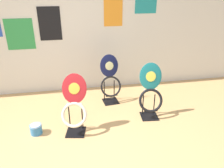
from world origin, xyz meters
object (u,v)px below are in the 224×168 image
at_px(toilet_seat_display_crimson_swirl, 74,108).
at_px(paint_can, 36,129).
at_px(toilet_seat_display_navy_moon, 110,80).
at_px(toilet_seat_display_teal_sax, 151,93).

bearing_deg(toilet_seat_display_crimson_swirl, paint_can, 174.84).
distance_m(toilet_seat_display_crimson_swirl, paint_can, 0.67).
distance_m(toilet_seat_display_navy_moon, paint_can, 1.53).
relative_size(toilet_seat_display_teal_sax, paint_can, 5.18).
xyz_separation_m(toilet_seat_display_teal_sax, paint_can, (-1.82, -0.15, -0.36)).
bearing_deg(toilet_seat_display_crimson_swirl, toilet_seat_display_teal_sax, 9.46).
bearing_deg(toilet_seat_display_crimson_swirl, toilet_seat_display_navy_moon, 50.82).
height_order(toilet_seat_display_crimson_swirl, paint_can, toilet_seat_display_crimson_swirl).
bearing_deg(toilet_seat_display_navy_moon, toilet_seat_display_teal_sax, -48.54).
relative_size(toilet_seat_display_navy_moon, paint_can, 5.10).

